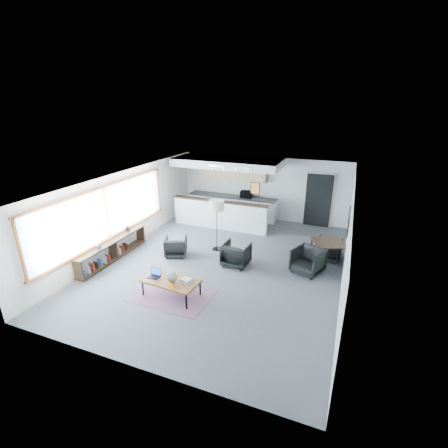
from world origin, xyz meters
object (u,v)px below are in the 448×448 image
at_px(armchair_left, 176,245).
at_px(microwave, 246,194).
at_px(armchair_right, 236,253).
at_px(dining_chair_far, 328,249).
at_px(ceramic_pot, 172,276).
at_px(dining_table, 328,244).
at_px(laptop, 155,274).
at_px(dining_chair_near, 308,261).
at_px(floor_lamp, 217,207).
at_px(book_stack, 186,280).
at_px(coffee_table, 171,281).

distance_m(armchair_left, microwave, 4.38).
bearing_deg(armchair_right, dining_chair_far, -147.12).
relative_size(ceramic_pot, armchair_right, 0.36).
bearing_deg(dining_table, laptop, -140.84).
bearing_deg(ceramic_pot, dining_chair_near, 40.76).
relative_size(ceramic_pot, dining_table, 0.24).
bearing_deg(floor_lamp, dining_table, 4.35).
bearing_deg(armchair_right, book_stack, 78.36).
bearing_deg(dining_chair_near, armchair_right, -149.60).
bearing_deg(ceramic_pot, dining_table, 43.74).
xyz_separation_m(armchair_right, microwave, (-1.01, 4.09, 0.71)).
height_order(laptop, dining_chair_near, dining_chair_near).
relative_size(coffee_table, armchair_left, 2.14).
bearing_deg(ceramic_pot, dining_chair_far, 47.04).
distance_m(dining_table, microwave, 4.70).
height_order(laptop, armchair_right, armchair_right).
bearing_deg(armchair_left, dining_chair_far, 176.89).
relative_size(dining_chair_near, microwave, 1.39).
bearing_deg(laptop, microwave, 86.72).
xyz_separation_m(coffee_table, dining_chair_near, (3.07, 2.53, -0.08)).
relative_size(book_stack, armchair_left, 0.52).
xyz_separation_m(coffee_table, armchair_right, (0.98, 2.20, -0.04)).
bearing_deg(armchair_left, armchair_right, 160.82).
bearing_deg(armchair_left, microwave, -125.78).
bearing_deg(armchair_left, dining_chair_near, 163.90).
distance_m(book_stack, dining_chair_far, 4.79).
xyz_separation_m(armchair_left, floor_lamp, (1.05, 0.91, 1.15)).
relative_size(armchair_left, dining_table, 0.61).
relative_size(laptop, floor_lamp, 0.18).
bearing_deg(dining_chair_near, dining_table, 78.65).
distance_m(laptop, armchair_right, 2.63).
bearing_deg(dining_table, dining_chair_far, 90.00).
bearing_deg(armchair_left, book_stack, 103.58).
relative_size(ceramic_pot, armchair_left, 0.40).
distance_m(ceramic_pot, dining_chair_far, 5.11).
xyz_separation_m(floor_lamp, dining_table, (3.54, 0.27, -0.83)).
relative_size(ceramic_pot, dining_chair_near, 0.40).
height_order(book_stack, dining_table, dining_table).
xyz_separation_m(laptop, dining_chair_near, (3.53, 2.52, -0.18)).
height_order(book_stack, armchair_left, armchair_left).
height_order(floor_lamp, dining_chair_far, floor_lamp).
xyz_separation_m(ceramic_pot, dining_chair_near, (3.00, 2.58, -0.26)).
bearing_deg(armchair_left, laptop, 83.46).
bearing_deg(dining_chair_far, armchair_right, 36.70).
height_order(dining_table, dining_chair_far, dining_table).
bearing_deg(book_stack, microwave, 94.11).
height_order(coffee_table, floor_lamp, floor_lamp).
height_order(coffee_table, microwave, microwave).
distance_m(laptop, book_stack, 0.89).
bearing_deg(dining_chair_far, microwave, -29.29).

